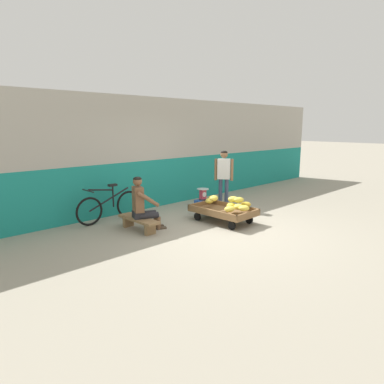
{
  "coord_description": "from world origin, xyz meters",
  "views": [
    {
      "loc": [
        -5.26,
        -4.49,
        2.17
      ],
      "look_at": [
        -0.22,
        0.73,
        0.75
      ],
      "focal_mm": 31.91,
      "sensor_mm": 36.0,
      "label": 1
    }
  ],
  "objects": [
    {
      "name": "shopping_bag",
      "position": [
        0.97,
        1.07,
        0.12
      ],
      "size": [
        0.18,
        0.12,
        0.24
      ],
      "primitive_type": "cube",
      "color": "green",
      "rests_on": "ground"
    },
    {
      "name": "customer_adult",
      "position": [
        1.45,
        1.26,
        0.95
      ],
      "size": [
        0.35,
        0.42,
        1.53
      ],
      "color": "#38425B",
      "rests_on": "ground"
    },
    {
      "name": "weighing_scale",
      "position": [
        0.84,
        1.43,
        0.45
      ],
      "size": [
        0.3,
        0.3,
        0.29
      ],
      "color": "#28282D",
      "rests_on": "plastic_crate"
    },
    {
      "name": "ground_plane",
      "position": [
        0.0,
        0.0,
        0.0
      ],
      "size": [
        80.0,
        80.0,
        0.0
      ],
      "primitive_type": "plane",
      "color": "gray"
    },
    {
      "name": "banana_cart",
      "position": [
        0.47,
        0.43,
        0.24
      ],
      "size": [
        0.87,
        1.46,
        0.36
      ],
      "color": "brown",
      "rests_on": "ground"
    },
    {
      "name": "back_wall",
      "position": [
        0.0,
        2.81,
        1.45
      ],
      "size": [
        16.0,
        0.3,
        2.89
      ],
      "color": "#19847A",
      "rests_on": "ground"
    },
    {
      "name": "low_bench",
      "position": [
        -1.28,
        1.24,
        0.2
      ],
      "size": [
        0.31,
        1.1,
        0.27
      ],
      "color": "olive",
      "rests_on": "ground"
    },
    {
      "name": "vendor_seated",
      "position": [
        -1.2,
        1.21,
        0.57
      ],
      "size": [
        0.74,
        0.61,
        1.14
      ],
      "color": "brown",
      "rests_on": "ground"
    },
    {
      "name": "plastic_crate",
      "position": [
        0.84,
        1.43,
        0.15
      ],
      "size": [
        0.36,
        0.28,
        0.3
      ],
      "color": "#234CA8",
      "rests_on": "ground"
    },
    {
      "name": "banana_pile",
      "position": [
        0.51,
        0.28,
        0.46
      ],
      "size": [
        0.86,
        1.42,
        0.26
      ],
      "color": "yellow",
      "rests_on": "banana_cart"
    },
    {
      "name": "bicycle_near_left",
      "position": [
        -1.34,
        2.28,
        0.35
      ],
      "size": [
        1.66,
        0.48,
        0.86
      ],
      "color": "black",
      "rests_on": "ground"
    }
  ]
}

